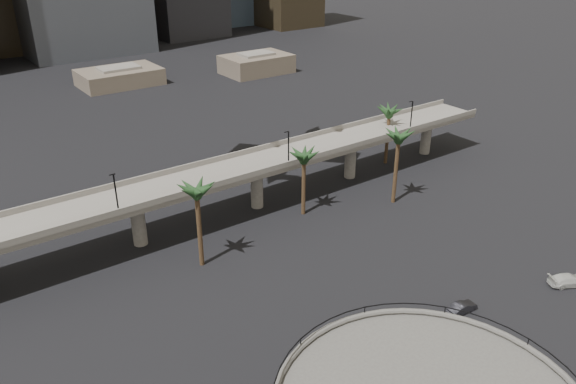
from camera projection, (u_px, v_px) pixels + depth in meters
overpass at (200, 185)px, 91.45m from camera, size 130.00×9.30×14.70m
palm_trees at (331, 147)px, 95.62m from camera, size 54.40×18.40×14.00m
low_buildings at (78, 89)px, 160.68m from camera, size 135.00×27.50×6.80m
car_a at (385, 346)px, 66.14m from camera, size 4.87×2.20×1.62m
car_b at (462, 308)px, 72.95m from camera, size 4.45×1.83×1.43m
car_c at (569, 280)px, 78.37m from camera, size 6.11×4.71×1.65m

